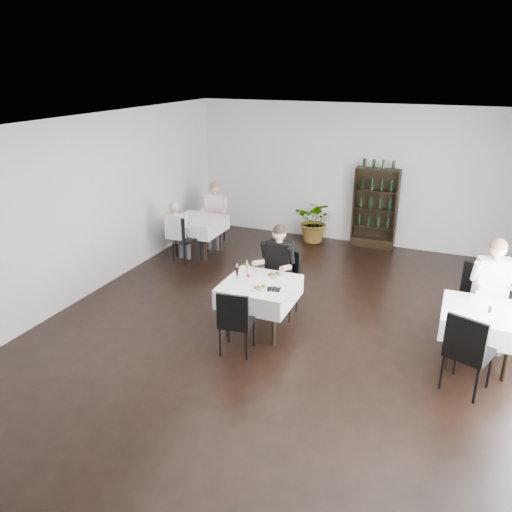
{
  "coord_description": "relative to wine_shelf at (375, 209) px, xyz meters",
  "views": [
    {
      "loc": [
        2.21,
        -6.15,
        3.75
      ],
      "look_at": [
        -0.44,
        0.2,
        1.09
      ],
      "focal_mm": 35.0,
      "sensor_mm": 36.0,
      "label": 1
    }
  ],
  "objects": [
    {
      "name": "room_shell",
      "position": [
        -0.6,
        -4.31,
        0.65
      ],
      "size": [
        9.0,
        9.0,
        9.0
      ],
      "color": "black",
      "rests_on": "ground"
    },
    {
      "name": "right_chair_far",
      "position": [
        2.0,
        -3.24,
        -0.24
      ],
      "size": [
        0.63,
        0.63,
        1.06
      ],
      "color": "black",
      "rests_on": "ground"
    },
    {
      "name": "right_table",
      "position": [
        2.1,
        -4.01,
        -0.23
      ],
      "size": [
        0.98,
        0.98,
        0.77
      ],
      "color": "black",
      "rests_on": "ground"
    },
    {
      "name": "coke_bottle",
      "position": [
        -1.07,
        -4.3,
        0.02
      ],
      "size": [
        0.06,
        0.06,
        0.24
      ],
      "color": "silver",
      "rests_on": "main_table"
    },
    {
      "name": "main_chair_far",
      "position": [
        -0.79,
        -3.61,
        -0.26
      ],
      "size": [
        0.6,
        0.6,
        1.02
      ],
      "color": "black",
      "rests_on": "ground"
    },
    {
      "name": "diner_left_near",
      "position": [
        -3.42,
        -2.44,
        -0.1
      ],
      "size": [
        0.49,
        0.49,
        1.28
      ],
      "color": "#3A3B41",
      "rests_on": "ground"
    },
    {
      "name": "potted_tree",
      "position": [
        -1.25,
        -0.15,
        -0.36
      ],
      "size": [
        0.9,
        0.79,
        0.96
      ],
      "primitive_type": "imported",
      "rotation": [
        0.0,
        0.0,
        -0.05
      ],
      "color": "#2B5D1F",
      "rests_on": "ground"
    },
    {
      "name": "plate_near",
      "position": [
        -0.81,
        -4.53,
        -0.06
      ],
      "size": [
        0.28,
        0.28,
        0.07
      ],
      "color": "white",
      "rests_on": "main_table"
    },
    {
      "name": "napkin_cutlery",
      "position": [
        -0.62,
        -4.47,
        -0.07
      ],
      "size": [
        0.22,
        0.21,
        0.02
      ],
      "color": "black",
      "rests_on": "main_table"
    },
    {
      "name": "main_chair_near",
      "position": [
        -0.94,
        -5.08,
        -0.3
      ],
      "size": [
        0.49,
        0.49,
        0.95
      ],
      "color": "black",
      "rests_on": "ground"
    },
    {
      "name": "plate_far",
      "position": [
        -0.78,
        -4.03,
        -0.06
      ],
      "size": [
        0.3,
        0.3,
        0.07
      ],
      "color": "white",
      "rests_on": "main_table"
    },
    {
      "name": "pilsner_dark",
      "position": [
        -1.23,
        -4.38,
        0.03
      ],
      "size": [
        0.06,
        0.06,
        0.27
      ],
      "color": "black",
      "rests_on": "main_table"
    },
    {
      "name": "pepper_mill",
      "position": [
        2.18,
        -4.05,
        -0.03
      ],
      "size": [
        0.05,
        0.05,
        0.09
      ],
      "primitive_type": "cylinder",
      "rotation": [
        0.0,
        0.0,
        -0.43
      ],
      "color": "black",
      "rests_on": "right_table"
    },
    {
      "name": "diner_main",
      "position": [
        -0.86,
        -3.69,
        -0.0
      ],
      "size": [
        0.57,
        0.58,
        1.46
      ],
      "color": "#3A3B41",
      "rests_on": "ground"
    },
    {
      "name": "right_chair_near",
      "position": [
        1.95,
        -4.79,
        -0.25
      ],
      "size": [
        0.62,
        0.62,
        1.05
      ],
      "color": "black",
      "rests_on": "ground"
    },
    {
      "name": "wine_shelf",
      "position": [
        0.0,
        0.0,
        0.0
      ],
      "size": [
        0.9,
        0.28,
        1.75
      ],
      "color": "black",
      "rests_on": "ground"
    },
    {
      "name": "diner_left_far",
      "position": [
        -3.2,
        -1.23,
        -0.03
      ],
      "size": [
        0.59,
        0.63,
        1.4
      ],
      "color": "#3A3B41",
      "rests_on": "ground"
    },
    {
      "name": "pilsner_lager",
      "position": [
        -1.15,
        -4.2,
        0.03
      ],
      "size": [
        0.06,
        0.06,
        0.26
      ],
      "color": "gold",
      "rests_on": "main_table"
    },
    {
      "name": "main_table",
      "position": [
        -0.9,
        -4.31,
        -0.23
      ],
      "size": [
        1.03,
        1.03,
        0.77
      ],
      "color": "black",
      "rests_on": "ground"
    },
    {
      "name": "left_chair_far",
      "position": [
        -3.35,
        -0.98,
        -0.33
      ],
      "size": [
        0.42,
        0.42,
        0.91
      ],
      "color": "black",
      "rests_on": "ground"
    },
    {
      "name": "left_chair_near",
      "position": [
        -3.33,
        -2.39,
        -0.29
      ],
      "size": [
        0.59,
        0.59,
        0.98
      ],
      "color": "black",
      "rests_on": "ground"
    },
    {
      "name": "diner_right_far",
      "position": [
        2.22,
        -3.45,
        0.06
      ],
      "size": [
        0.64,
        0.68,
        1.56
      ],
      "color": "#3A3B41",
      "rests_on": "ground"
    },
    {
      "name": "left_table",
      "position": [
        -3.3,
        -1.81,
        -0.23
      ],
      "size": [
        0.98,
        0.98,
        0.77
      ],
      "color": "black",
      "rests_on": "ground"
    }
  ]
}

